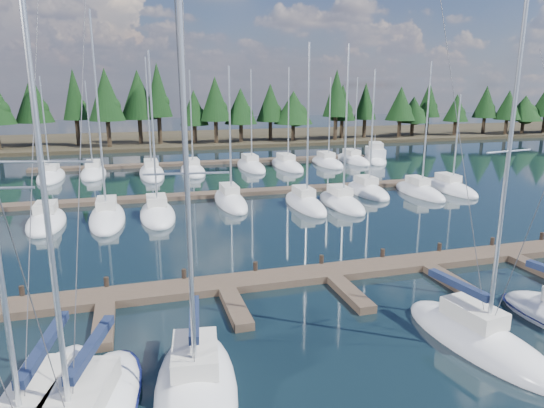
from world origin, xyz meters
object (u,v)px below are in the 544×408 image
object	(u,v)px
front_sailboat_3	(478,339)
motor_yacht_right	(375,158)
main_dock	(332,277)
front_sailboat_2	(196,387)

from	to	relation	value
front_sailboat_3	motor_yacht_right	world-z (taller)	front_sailboat_3
main_dock	motor_yacht_right	xyz separation A→B (m)	(23.05, 38.59, 0.29)
main_dock	front_sailboat_2	xyz separation A→B (m)	(-8.66, -8.17, 0.09)
front_sailboat_2	motor_yacht_right	size ratio (longest dim) A/B	1.53
main_dock	front_sailboat_3	xyz separation A→B (m)	(3.05, -8.20, 0.11)
motor_yacht_right	main_dock	bearing A→B (deg)	-120.85
main_dock	front_sailboat_2	world-z (taller)	front_sailboat_2
main_dock	motor_yacht_right	bearing A→B (deg)	59.15
front_sailboat_3	motor_yacht_right	xyz separation A→B (m)	(20.00, 46.79, 0.18)
main_dock	front_sailboat_2	size ratio (longest dim) A/B	3.04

